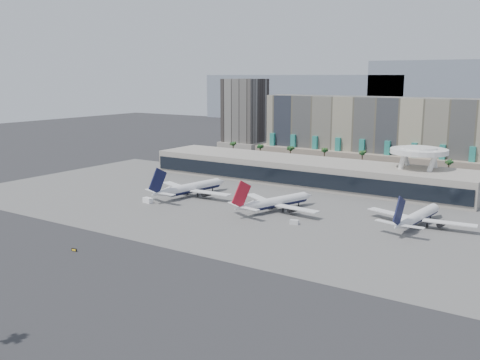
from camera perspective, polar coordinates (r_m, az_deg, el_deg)
The scene contains 13 objects.
ground at distance 187.75m, azimuth -8.33°, elevation -5.84°, with size 900.00×900.00×0.00m, color #232326.
apron_pad at distance 230.12m, azimuth 0.80°, elevation -2.55°, with size 260.00×130.00×0.06m, color #5B5B59.
hotel at distance 329.22m, azimuth 13.61°, elevation 4.24°, with size 140.00×30.00×42.00m.
office_tower at distance 398.21m, azimuth 0.53°, elevation 6.57°, with size 30.00×30.00×52.00m.
terminal at distance 275.63m, azimuth 6.96°, elevation 1.02°, with size 170.00×32.50×14.50m.
saucer_structure at distance 260.38m, azimuth 18.54°, elevation 2.60°, with size 26.00×26.00×21.89m.
palm_row at distance 303.84m, azimuth 11.12°, elevation 2.59°, with size 157.80×2.80×13.10m.
airliner_left at distance 244.79m, azimuth -5.24°, elevation -0.83°, with size 43.44×45.08×15.66m.
airliner_centre at distance 217.90m, azimuth 3.87°, elevation -2.35°, with size 40.15×41.53×14.87m.
airliner_right at distance 206.16m, azimuth 18.47°, elevation -3.71°, with size 40.69×42.08×14.54m.
service_vehicle_a at distance 234.96m, azimuth -9.80°, elevation -2.15°, with size 4.68×2.29×2.29m, color white.
service_vehicle_b at distance 199.79m, azimuth 5.81°, elevation -4.49°, with size 3.26×1.86×1.68m, color silver.
taxiway_sign at distance 177.11m, azimuth -17.28°, elevation -7.13°, with size 2.05×0.52×0.92m.
Camera 1 is at (120.36, -133.48, 54.29)m, focal length 40.00 mm.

